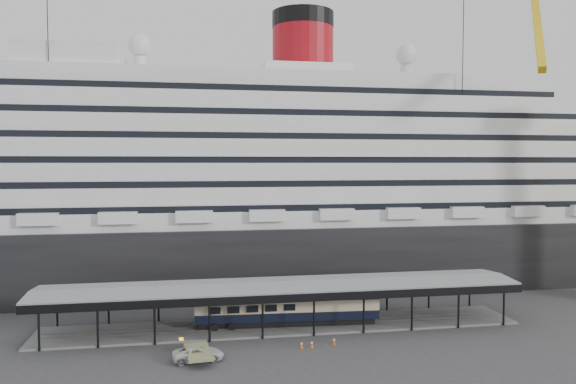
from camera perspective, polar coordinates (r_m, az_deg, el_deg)
name	(u,v)px	position (r m, az deg, el deg)	size (l,w,h in m)	color
ground	(290,340)	(63.30, 0.20, -14.79)	(200.00, 200.00, 0.00)	#363638
cruise_ship	(255,169)	(91.94, -3.37, 2.38)	(130.00, 30.00, 43.90)	black
platform_canopy	(282,307)	(67.38, -0.58, -11.60)	(56.00, 9.18, 5.30)	slate
port_truck	(198,354)	(57.64, -9.11, -15.92)	(2.29, 4.97, 1.38)	silver
pullman_carriage	(287,305)	(67.42, -0.07, -11.40)	(21.66, 4.11, 21.14)	black
traffic_cone_left	(302,344)	(60.66, 1.38, -15.23)	(0.48, 0.48, 0.74)	#EA500D
traffic_cone_mid	(312,344)	(60.83, 2.43, -15.16)	(0.49, 0.49, 0.78)	#E4510C
traffic_cone_right	(334,341)	(61.91, 4.69, -14.83)	(0.52, 0.52, 0.80)	#D84A0C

